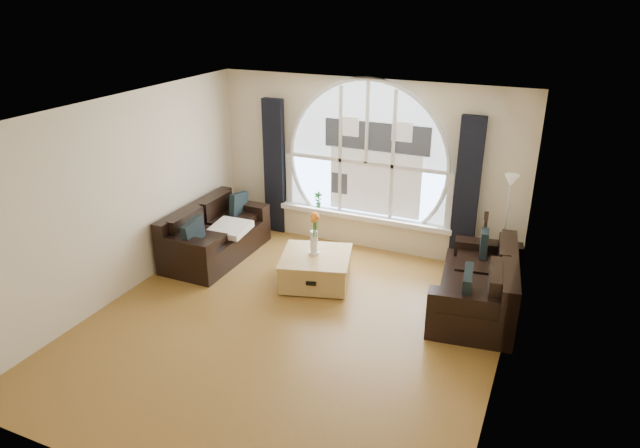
{
  "coord_description": "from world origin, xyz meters",
  "views": [
    {
      "loc": [
        2.81,
        -5.46,
        3.97
      ],
      "look_at": [
        0.0,
        0.9,
        1.05
      ],
      "focal_mm": 31.94,
      "sensor_mm": 36.0,
      "label": 1
    }
  ],
  "objects_px": {
    "sofa_left": "(216,233)",
    "sofa_right": "(478,282)",
    "guitar": "(484,243)",
    "potted_plant": "(318,200)",
    "vase_flowers": "(314,229)",
    "floor_lamp": "(505,229)",
    "coffee_chest": "(316,268)"
  },
  "relations": [
    {
      "from": "sofa_left",
      "to": "potted_plant",
      "type": "height_order",
      "value": "potted_plant"
    },
    {
      "from": "coffee_chest",
      "to": "vase_flowers",
      "type": "height_order",
      "value": "vase_flowers"
    },
    {
      "from": "sofa_right",
      "to": "floor_lamp",
      "type": "distance_m",
      "value": 1.07
    },
    {
      "from": "sofa_left",
      "to": "floor_lamp",
      "type": "height_order",
      "value": "floor_lamp"
    },
    {
      "from": "sofa_left",
      "to": "floor_lamp",
      "type": "xyz_separation_m",
      "value": [
        4.19,
        1.0,
        0.4
      ]
    },
    {
      "from": "coffee_chest",
      "to": "vase_flowers",
      "type": "xyz_separation_m",
      "value": [
        -0.05,
        0.04,
        0.59
      ]
    },
    {
      "from": "coffee_chest",
      "to": "sofa_right",
      "type": "bearing_deg",
      "value": -11.26
    },
    {
      "from": "sofa_right",
      "to": "vase_flowers",
      "type": "height_order",
      "value": "vase_flowers"
    },
    {
      "from": "sofa_left",
      "to": "floor_lamp",
      "type": "distance_m",
      "value": 4.33
    },
    {
      "from": "potted_plant",
      "to": "floor_lamp",
      "type": "bearing_deg",
      "value": -6.0
    },
    {
      "from": "sofa_left",
      "to": "coffee_chest",
      "type": "bearing_deg",
      "value": -4.8
    },
    {
      "from": "sofa_left",
      "to": "potted_plant",
      "type": "bearing_deg",
      "value": 48.89
    },
    {
      "from": "floor_lamp",
      "to": "coffee_chest",
      "type": "bearing_deg",
      "value": -154.18
    },
    {
      "from": "sofa_left",
      "to": "coffee_chest",
      "type": "relative_size",
      "value": 1.91
    },
    {
      "from": "guitar",
      "to": "potted_plant",
      "type": "distance_m",
      "value": 2.79
    },
    {
      "from": "vase_flowers",
      "to": "potted_plant",
      "type": "distance_m",
      "value": 1.56
    },
    {
      "from": "floor_lamp",
      "to": "guitar",
      "type": "height_order",
      "value": "floor_lamp"
    },
    {
      "from": "sofa_right",
      "to": "potted_plant",
      "type": "bearing_deg",
      "value": 148.09
    },
    {
      "from": "floor_lamp",
      "to": "sofa_left",
      "type": "bearing_deg",
      "value": -166.52
    },
    {
      "from": "sofa_right",
      "to": "guitar",
      "type": "distance_m",
      "value": 0.99
    },
    {
      "from": "vase_flowers",
      "to": "potted_plant",
      "type": "bearing_deg",
      "value": 111.73
    },
    {
      "from": "sofa_right",
      "to": "coffee_chest",
      "type": "relative_size",
      "value": 1.92
    },
    {
      "from": "vase_flowers",
      "to": "coffee_chest",
      "type": "bearing_deg",
      "value": -40.69
    },
    {
      "from": "floor_lamp",
      "to": "guitar",
      "type": "xyz_separation_m",
      "value": [
        -0.26,
        0.0,
        -0.27
      ]
    },
    {
      "from": "sofa_left",
      "to": "sofa_right",
      "type": "xyz_separation_m",
      "value": [
        4.02,
        0.03,
        0.0
      ]
    },
    {
      "from": "floor_lamp",
      "to": "guitar",
      "type": "distance_m",
      "value": 0.37
    },
    {
      "from": "potted_plant",
      "to": "sofa_left",
      "type": "bearing_deg",
      "value": -131.38
    },
    {
      "from": "sofa_right",
      "to": "floor_lamp",
      "type": "relative_size",
      "value": 1.16
    },
    {
      "from": "vase_flowers",
      "to": "guitar",
      "type": "relative_size",
      "value": 0.66
    },
    {
      "from": "sofa_left",
      "to": "guitar",
      "type": "distance_m",
      "value": 4.06
    },
    {
      "from": "coffee_chest",
      "to": "floor_lamp",
      "type": "height_order",
      "value": "floor_lamp"
    },
    {
      "from": "vase_flowers",
      "to": "guitar",
      "type": "bearing_deg",
      "value": 27.11
    }
  ]
}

